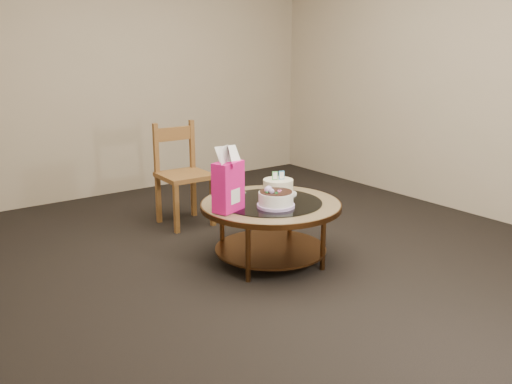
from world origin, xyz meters
TOP-DOWN VIEW (x-y plane):
  - ground at (0.00, 0.00)m, footprint 5.00×5.00m
  - room_walls at (0.00, 0.00)m, footprint 4.52×5.02m
  - coffee_table at (0.00, -0.00)m, footprint 1.02×1.02m
  - decorated_cake at (-0.05, -0.12)m, footprint 0.27×0.27m
  - cream_cake at (0.17, 0.13)m, footprint 0.28×0.28m
  - gift_bag at (-0.36, 0.01)m, footprint 0.25×0.21m
  - pillar_candle at (-0.07, 0.32)m, footprint 0.12×0.12m
  - dining_chair at (-0.07, 1.18)m, footprint 0.43×0.43m

SIDE VIEW (x-z plane):
  - ground at x=0.00m, z-range 0.00..0.00m
  - coffee_table at x=0.00m, z-range 0.15..0.61m
  - dining_chair at x=-0.07m, z-range 0.01..0.90m
  - pillar_candle at x=-0.07m, z-range 0.44..0.53m
  - decorated_cake at x=-0.05m, z-range 0.43..0.59m
  - cream_cake at x=0.17m, z-range 0.42..0.60m
  - gift_bag at x=-0.36m, z-range 0.46..0.90m
  - room_walls at x=0.00m, z-range 0.24..2.85m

